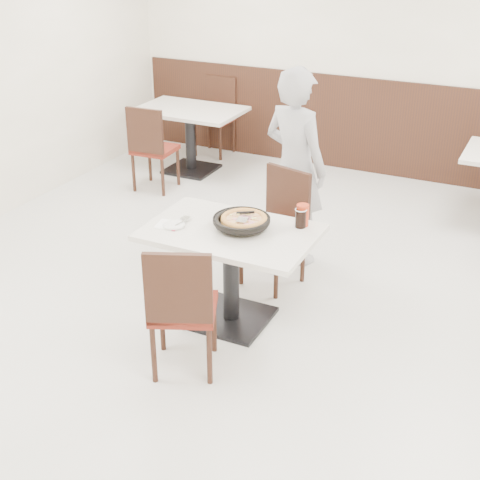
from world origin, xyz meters
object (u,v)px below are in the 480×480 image
at_px(chair_near, 183,305).
at_px(bg_table_left, 191,140).
at_px(side_plate, 174,225).
at_px(bg_chair_left_near, 155,147).
at_px(diner_person, 295,167).
at_px(chair_far, 273,231).
at_px(main_table, 231,276).
at_px(pizza_pan, 242,223).
at_px(bg_chair_left_far, 214,117).
at_px(pizza, 244,221).
at_px(cola_glass, 301,219).
at_px(red_cup, 303,215).

bearing_deg(chair_near, bg_table_left, 95.82).
relative_size(side_plate, bg_chair_left_near, 0.17).
distance_m(side_plate, diner_person, 1.36).
height_order(chair_far, bg_chair_left_near, same).
relative_size(main_table, chair_far, 1.26).
bearing_deg(bg_chair_left_near, chair_far, -38.39).
relative_size(main_table, pizza_pan, 3.14).
distance_m(chair_far, bg_chair_left_far, 3.37).
relative_size(pizza, bg_chair_left_far, 0.35).
bearing_deg(side_plate, diner_person, 72.07).
distance_m(pizza, side_plate, 0.51).
height_order(pizza_pan, cola_glass, cola_glass).
relative_size(chair_near, red_cup, 5.94).
bearing_deg(red_cup, bg_chair_left_near, 143.47).
xyz_separation_m(main_table, pizza, (0.07, 0.06, 0.44)).
xyz_separation_m(pizza, bg_chair_left_near, (-2.03, 2.00, -0.34)).
relative_size(pizza, red_cup, 2.05).
distance_m(pizza, red_cup, 0.42).
bearing_deg(bg_table_left, main_table, -55.24).
height_order(main_table, side_plate, side_plate).
distance_m(main_table, pizza, 0.45).
bearing_deg(chair_near, bg_chair_left_near, 102.39).
distance_m(chair_far, side_plate, 0.94).
distance_m(chair_near, pizza_pan, 0.77).
bearing_deg(cola_glass, pizza_pan, -149.76).
bearing_deg(pizza_pan, diner_person, 91.97).
relative_size(chair_near, bg_table_left, 0.79).
bearing_deg(chair_near, chair_far, 63.68).
bearing_deg(bg_table_left, red_cup, -46.38).
relative_size(chair_near, side_plate, 5.98).
relative_size(pizza, bg_chair_left_near, 0.35).
xyz_separation_m(bg_table_left, bg_chair_left_near, (-0.06, -0.67, 0.10)).
bearing_deg(chair_near, diner_person, 65.34).
distance_m(chair_near, diner_person, 1.85).
bearing_deg(chair_near, pizza, 58.81).
height_order(main_table, cola_glass, cola_glass).
bearing_deg(bg_table_left, cola_glass, -46.78).
xyz_separation_m(chair_far, diner_person, (-0.02, 0.51, 0.37)).
distance_m(side_plate, bg_table_left, 3.24).
distance_m(chair_near, pizza, 0.79).
xyz_separation_m(pizza_pan, bg_chair_left_far, (-1.99, 3.34, -0.32)).
distance_m(diner_person, bg_table_left, 2.52).
bearing_deg(red_cup, chair_far, 136.08).
height_order(chair_far, cola_glass, chair_far).
relative_size(cola_glass, bg_table_left, 0.11).
relative_size(pizza, side_plate, 2.07).
bearing_deg(chair_far, red_cup, 150.79).
xyz_separation_m(diner_person, bg_table_left, (-1.92, 1.56, -0.47)).
xyz_separation_m(diner_person, bg_chair_left_near, (-1.98, 0.89, -0.37)).
relative_size(pizza, bg_table_left, 0.27).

